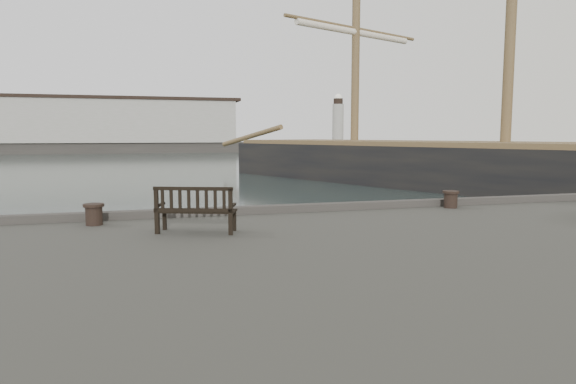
{
  "coord_description": "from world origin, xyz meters",
  "views": [
    {
      "loc": [
        -2.52,
        -12.23,
        3.46
      ],
      "look_at": [
        0.78,
        -0.5,
        2.1
      ],
      "focal_mm": 32.0,
      "sensor_mm": 36.0,
      "label": 1
    }
  ],
  "objects_px": {
    "bench": "(196,218)",
    "tall_ship_main": "(504,177)",
    "bollard_left": "(94,214)",
    "bollard_right": "(451,199)"
  },
  "relations": [
    {
      "from": "bench",
      "to": "tall_ship_main",
      "type": "xyz_separation_m",
      "value": [
        20.57,
        16.96,
        -1.0
      ]
    },
    {
      "from": "bollard_left",
      "to": "tall_ship_main",
      "type": "relative_size",
      "value": 0.01
    },
    {
      "from": "bollard_right",
      "to": "tall_ship_main",
      "type": "bearing_deg",
      "value": 47.91
    },
    {
      "from": "bench",
      "to": "bollard_right",
      "type": "xyz_separation_m",
      "value": [
        6.75,
        1.65,
        -0.06
      ]
    },
    {
      "from": "bench",
      "to": "bollard_left",
      "type": "height_order",
      "value": "bench"
    },
    {
      "from": "bench",
      "to": "bollard_left",
      "type": "xyz_separation_m",
      "value": [
        -2.0,
        1.43,
        -0.06
      ]
    },
    {
      "from": "bench",
      "to": "tall_ship_main",
      "type": "bearing_deg",
      "value": 59.46
    },
    {
      "from": "bollard_right",
      "to": "bench",
      "type": "bearing_deg",
      "value": -166.24
    },
    {
      "from": "bench",
      "to": "bollard_left",
      "type": "distance_m",
      "value": 2.46
    },
    {
      "from": "tall_ship_main",
      "to": "bench",
      "type": "bearing_deg",
      "value": -164.16
    }
  ]
}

